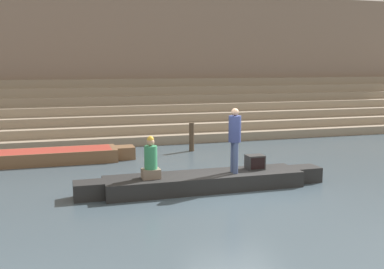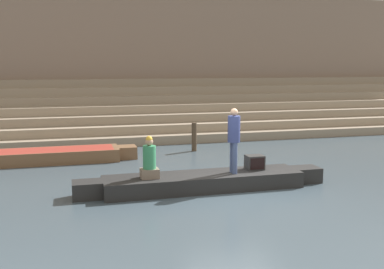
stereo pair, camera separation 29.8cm
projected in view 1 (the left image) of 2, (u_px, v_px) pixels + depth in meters
name	position (u px, v px, depth m)	size (l,w,h in m)	color
ground_plane	(236.00, 192.00, 11.91)	(120.00, 120.00, 0.00)	#3D4C56
ghat_steps	(155.00, 116.00, 21.51)	(36.00, 4.29, 2.67)	gray
back_wall	(146.00, 63.00, 23.14)	(34.20, 1.28, 7.00)	#7F6B5B
rowboat_main	(205.00, 181.00, 12.20)	(6.93, 1.30, 0.43)	black
person_standing	(235.00, 136.00, 12.12)	(0.34, 0.34, 1.77)	#3D4C75
person_rowing	(151.00, 161.00, 11.61)	(0.47, 0.37, 1.12)	#756656
tv_set	(255.00, 162.00, 12.69)	(0.49, 0.40, 0.40)	#2D2D2D
moored_boat_shore	(48.00, 156.00, 15.49)	(5.95, 1.31, 0.44)	brown
mooring_post	(192.00, 137.00, 17.59)	(0.20, 0.20, 1.13)	#473828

